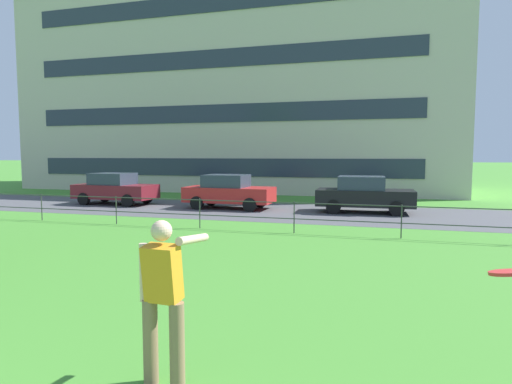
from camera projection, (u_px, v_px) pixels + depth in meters
The scene contains 8 objects.
street_strip at pixel (279, 211), 18.72m from camera, with size 80.00×6.22×0.01m, color #4C4C51.
park_fence at pixel (245, 210), 13.98m from camera, with size 28.73×0.04×1.00m.
person_thrower at pixel (163, 297), 4.55m from camera, with size 0.55×0.77×1.78m.
frisbee at pixel (508, 273), 3.19m from camera, with size 0.38×0.38×0.08m.
car_maroon_right at pixel (115, 189), 21.41m from camera, with size 4.05×1.91×1.54m.
car_red_far_right at pixel (229, 191), 19.73m from camera, with size 4.04×1.88×1.54m.
car_black_center at pixel (364, 194), 18.31m from camera, with size 4.04×1.89×1.54m.
apartment_building_background at pixel (240, 95), 32.00m from camera, with size 29.86×11.27×13.69m.
Camera 1 is at (4.14, 0.26, 2.46)m, focal length 30.46 mm.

